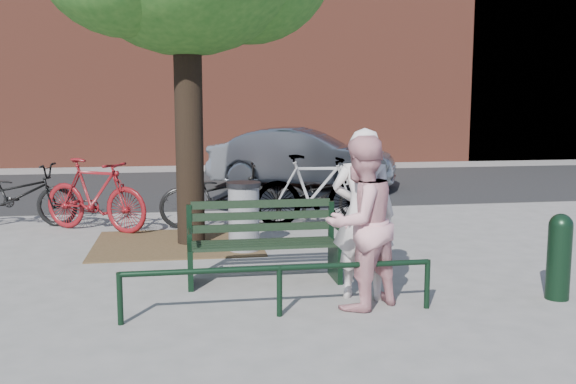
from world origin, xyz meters
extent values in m
plane|color=gray|center=(0.00, 0.00, 0.00)|extent=(90.00, 90.00, 0.00)
cube|color=brown|center=(-1.00, 2.20, 0.01)|extent=(2.40, 2.00, 0.02)
cube|color=black|center=(0.00, 8.50, 0.01)|extent=(40.00, 7.00, 0.01)
cube|color=black|center=(-0.84, 0.00, 0.23)|extent=(0.06, 0.52, 0.45)
cube|color=black|center=(-0.84, 0.23, 0.67)|extent=(0.06, 0.06, 0.44)
cylinder|color=black|center=(-0.84, -0.10, 0.63)|extent=(0.04, 0.36, 0.04)
cube|color=black|center=(0.84, 0.00, 0.23)|extent=(0.06, 0.52, 0.45)
cube|color=black|center=(0.84, 0.23, 0.67)|extent=(0.06, 0.06, 0.44)
cylinder|color=black|center=(0.84, -0.10, 0.63)|extent=(0.04, 0.36, 0.04)
cube|color=black|center=(0.00, 0.00, 0.45)|extent=(1.64, 0.46, 0.04)
cube|color=black|center=(0.00, 0.23, 0.74)|extent=(1.64, 0.03, 0.47)
cylinder|color=black|center=(-1.50, -1.20, 0.25)|extent=(0.06, 0.06, 0.50)
cylinder|color=black|center=(0.00, -1.20, 0.25)|extent=(0.06, 0.06, 0.50)
cylinder|color=black|center=(1.50, -1.20, 0.25)|extent=(0.06, 0.06, 0.50)
cylinder|color=black|center=(0.00, -1.20, 0.48)|extent=(3.00, 0.06, 0.06)
cylinder|color=black|center=(-0.80, 2.20, 1.90)|extent=(0.40, 0.40, 3.80)
imported|color=beige|center=(0.95, -0.76, 0.90)|extent=(0.77, 0.65, 1.80)
imported|color=#D39196|center=(0.84, -1.05, 0.87)|extent=(1.06, 0.99, 1.74)
cylinder|color=black|center=(2.98, -1.13, 0.40)|extent=(0.24, 0.24, 0.79)
sphere|color=black|center=(2.98, -1.13, 0.79)|extent=(0.24, 0.24, 0.24)
cylinder|color=gray|center=(-0.08, 1.59, 0.45)|extent=(0.43, 0.43, 0.90)
cylinder|color=black|center=(-0.08, 1.59, 0.94)|extent=(0.47, 0.47, 0.06)
imported|color=black|center=(-3.64, 4.01, 0.53)|extent=(2.08, 0.99, 1.05)
imported|color=#630E12|center=(-2.30, 3.36, 0.59)|extent=(1.95, 1.50, 1.17)
imported|color=black|center=(-0.29, 3.36, 0.53)|extent=(2.04, 0.79, 1.06)
imported|color=gray|center=(1.25, 3.22, 0.60)|extent=(2.04, 0.72, 1.20)
imported|color=black|center=(1.54, 3.83, 0.45)|extent=(1.81, 0.97, 0.90)
imported|color=slate|center=(1.93, 7.96, 0.72)|extent=(4.66, 3.02, 1.45)
camera|label=1|loc=(-0.88, -7.13, 2.06)|focal=40.00mm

